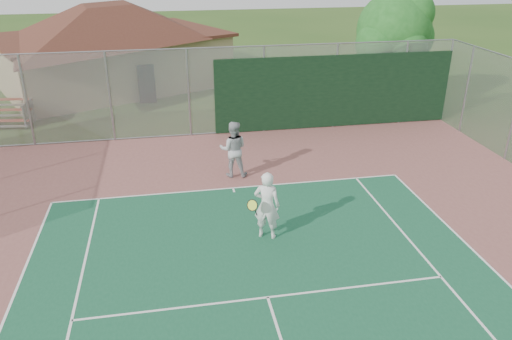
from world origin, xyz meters
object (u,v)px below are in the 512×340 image
(tree, at_px, (395,32))
(player_grey_back, at_px, (233,150))
(clubhouse, at_px, (110,38))
(player_white_front, at_px, (267,206))

(tree, bearing_deg, player_grey_back, -143.30)
(clubhouse, relative_size, player_grey_back, 7.46)
(player_grey_back, bearing_deg, player_white_front, 104.29)
(player_grey_back, bearing_deg, tree, -133.46)
(tree, xyz_separation_m, player_white_front, (-7.83, -10.04, -2.61))
(tree, height_order, player_grey_back, tree)
(clubhouse, height_order, player_grey_back, clubhouse)
(tree, distance_m, player_grey_back, 10.48)
(tree, relative_size, player_white_front, 2.89)
(clubhouse, xyz_separation_m, tree, (12.87, -6.70, 0.94))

